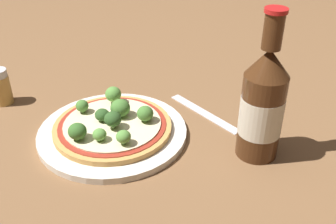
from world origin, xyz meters
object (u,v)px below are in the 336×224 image
at_px(pizza, 113,126).
at_px(pepper_shaker, 1,87).
at_px(beer_bottle, 262,105).
at_px(fork, 204,113).

relative_size(pizza, pepper_shaker, 2.85).
xyz_separation_m(pizza, beer_bottle, (0.21, -0.14, 0.07)).
distance_m(pizza, pepper_shaker, 0.26).
relative_size(pizza, fork, 1.20).
xyz_separation_m(pepper_shaker, fork, (0.35, -0.20, -0.03)).
xyz_separation_m(beer_bottle, pepper_shaker, (-0.38, 0.34, -0.06)).
distance_m(pepper_shaker, fork, 0.41).
distance_m(beer_bottle, pepper_shaker, 0.51).
xyz_separation_m(pizza, pepper_shaker, (-0.17, 0.20, 0.02)).
relative_size(pizza, beer_bottle, 0.85).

